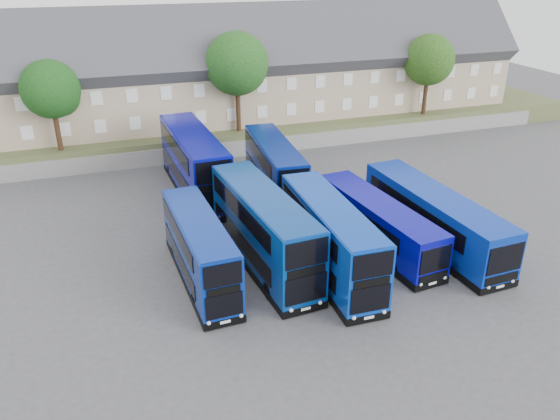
{
  "coord_description": "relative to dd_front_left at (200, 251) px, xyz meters",
  "views": [
    {
      "loc": [
        -10.77,
        -23.46,
        17.26
      ],
      "look_at": [
        -0.28,
        6.89,
        2.2
      ],
      "focal_mm": 35.0,
      "sensor_mm": 36.0,
      "label": 1
    }
  ],
  "objects": [
    {
      "name": "ground",
      "position": [
        6.22,
        -3.69,
        -1.92
      ],
      "size": [
        120.0,
        120.0,
        0.0
      ],
      "primitive_type": "plane",
      "color": "#45454A",
      "rests_on": "ground"
    },
    {
      "name": "retaining_wall",
      "position": [
        6.22,
        20.31,
        -1.17
      ],
      "size": [
        70.0,
        0.4,
        1.5
      ],
      "primitive_type": "cube",
      "color": "slate",
      "rests_on": "ground"
    },
    {
      "name": "earth_bank",
      "position": [
        6.22,
        30.31,
        -0.92
      ],
      "size": [
        80.0,
        20.0,
        2.0
      ],
      "primitive_type": "cube",
      "color": "#535932",
      "rests_on": "ground"
    },
    {
      "name": "terrace_row",
      "position": [
        9.22,
        26.31,
        4.67
      ],
      "size": [
        60.0,
        10.4,
        11.2
      ],
      "color": "tan",
      "rests_on": "earth_bank"
    },
    {
      "name": "dd_front_left",
      "position": [
        0.0,
        0.0,
        0.0
      ],
      "size": [
        2.67,
        9.96,
        3.92
      ],
      "rotation": [
        0.0,
        0.0,
        0.04
      ],
      "color": "navy",
      "rests_on": "ground"
    },
    {
      "name": "dd_front_mid",
      "position": [
        4.0,
        0.58,
        0.35
      ],
      "size": [
        3.61,
        11.81,
        4.63
      ],
      "rotation": [
        0.0,
        0.0,
        0.08
      ],
      "color": "navy",
      "rests_on": "ground"
    },
    {
      "name": "dd_front_right",
      "position": [
        7.4,
        -1.54,
        0.2
      ],
      "size": [
        2.78,
        10.96,
        4.33
      ],
      "rotation": [
        0.0,
        0.0,
        -0.03
      ],
      "color": "#0936A7",
      "rests_on": "ground"
    },
    {
      "name": "dd_rear_left",
      "position": [
        2.21,
        12.91,
        0.5
      ],
      "size": [
        3.35,
        12.49,
        4.92
      ],
      "rotation": [
        0.0,
        0.0,
        0.04
      ],
      "color": "#080C9A",
      "rests_on": "ground"
    },
    {
      "name": "dd_rear_right",
      "position": [
        8.0,
        10.43,
        0.18
      ],
      "size": [
        3.27,
        10.91,
        4.28
      ],
      "rotation": [
        0.0,
        0.0,
        -0.07
      ],
      "color": "navy",
      "rests_on": "ground"
    },
    {
      "name": "coach_east_a",
      "position": [
        11.61,
        0.41,
        -0.4
      ],
      "size": [
        3.52,
        11.58,
        3.12
      ],
      "rotation": [
        0.0,
        0.0,
        0.1
      ],
      "color": "#08089A",
      "rests_on": "ground"
    },
    {
      "name": "coach_east_b",
      "position": [
        15.24,
        -0.38,
        -0.2
      ],
      "size": [
        3.34,
        12.97,
        3.51
      ],
      "rotation": [
        0.0,
        0.0,
        0.05
      ],
      "color": "#082AA0",
      "rests_on": "ground"
    },
    {
      "name": "tree_west",
      "position": [
        -7.64,
        21.4,
        5.13
      ],
      "size": [
        4.8,
        4.8,
        7.65
      ],
      "color": "#382314",
      "rests_on": "earth_bank"
    },
    {
      "name": "tree_mid",
      "position": [
        8.36,
        21.91,
        6.14
      ],
      "size": [
        5.76,
        5.76,
        9.18
      ],
      "color": "#382314",
      "rests_on": "earth_bank"
    },
    {
      "name": "tree_east",
      "position": [
        28.36,
        21.41,
        5.47
      ],
      "size": [
        5.12,
        5.12,
        8.16
      ],
      "color": "#382314",
      "rests_on": "earth_bank"
    },
    {
      "name": "tree_far",
      "position": [
        34.36,
        28.41,
        5.81
      ],
      "size": [
        5.44,
        5.44,
        8.67
      ],
      "color": "#382314",
      "rests_on": "earth_bank"
    }
  ]
}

